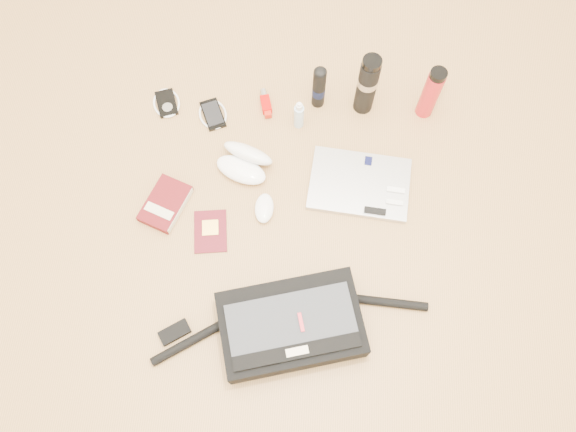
{
  "coord_description": "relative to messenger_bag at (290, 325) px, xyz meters",
  "views": [
    {
      "loc": [
        0.06,
        -0.6,
        1.69
      ],
      "look_at": [
        0.01,
        0.04,
        0.06
      ],
      "focal_mm": 35.0,
      "sensor_mm": 36.0,
      "label": 1
    }
  ],
  "objects": [
    {
      "name": "book",
      "position": [
        -0.43,
        0.37,
        -0.04
      ],
      "size": [
        0.17,
        0.2,
        0.03
      ],
      "rotation": [
        0.0,
        0.0,
        -0.36
      ],
      "color": "#4F0C0F",
      "rests_on": "ground"
    },
    {
      "name": "mouse",
      "position": [
        -0.11,
        0.38,
        -0.04
      ],
      "size": [
        0.06,
        0.1,
        0.03
      ],
      "rotation": [
        0.0,
        0.0,
        0.0
      ],
      "color": "white",
      "rests_on": "ground"
    },
    {
      "name": "laptop",
      "position": [
        0.2,
        0.49,
        -0.04
      ],
      "size": [
        0.34,
        0.25,
        0.03
      ],
      "rotation": [
        0.0,
        0.0,
        -0.09
      ],
      "color": "#ABABAD",
      "rests_on": "ground"
    },
    {
      "name": "thermos_black",
      "position": [
        0.2,
        0.79,
        0.08
      ],
      "size": [
        0.09,
        0.09,
        0.26
      ],
      "rotation": [
        0.0,
        0.0,
        0.32
      ],
      "color": "black",
      "rests_on": "ground"
    },
    {
      "name": "phone",
      "position": [
        -0.32,
        0.72,
        -0.05
      ],
      "size": [
        0.13,
        0.14,
        0.01
      ],
      "rotation": [
        0.0,
        0.0,
        0.41
      ],
      "color": "black",
      "rests_on": "ground"
    },
    {
      "name": "thermos_red",
      "position": [
        0.41,
        0.79,
        0.06
      ],
      "size": [
        0.08,
        0.08,
        0.22
      ],
      "rotation": [
        0.0,
        0.0,
        -0.4
      ],
      "color": "#B21C22",
      "rests_on": "ground"
    },
    {
      "name": "messenger_bag",
      "position": [
        0.0,
        0.0,
        0.0
      ],
      "size": [
        0.81,
        0.35,
        0.12
      ],
      "rotation": [
        0.0,
        0.0,
        0.26
      ],
      "color": "black",
      "rests_on": "ground"
    },
    {
      "name": "inhaler",
      "position": [
        -0.14,
        0.77,
        -0.04
      ],
      "size": [
        0.05,
        0.11,
        0.03
      ],
      "rotation": [
        0.0,
        0.0,
        0.25
      ],
      "color": "#B80301",
      "rests_on": "ground"
    },
    {
      "name": "passport",
      "position": [
        -0.28,
        0.29,
        -0.05
      ],
      "size": [
        0.12,
        0.16,
        0.01
      ],
      "rotation": [
        0.0,
        0.0,
        0.13
      ],
      "color": "#4F0C15",
      "rests_on": "ground"
    },
    {
      "name": "ipod",
      "position": [
        -0.48,
        0.76,
        -0.05
      ],
      "size": [
        0.12,
        0.12,
        0.01
      ],
      "rotation": [
        0.0,
        0.0,
        0.34
      ],
      "color": "black",
      "rests_on": "ground"
    },
    {
      "name": "sunglasses_case",
      "position": [
        -0.19,
        0.53,
        -0.02
      ],
      "size": [
        0.22,
        0.2,
        0.1
      ],
      "rotation": [
        0.0,
        0.0,
        -0.36
      ],
      "color": "white",
      "rests_on": "ground"
    },
    {
      "name": "spray_bottle",
      "position": [
        -0.02,
        0.71,
        0.0
      ],
      "size": [
        0.04,
        0.04,
        0.13
      ],
      "rotation": [
        0.0,
        0.0,
        -0.41
      ],
      "color": "#ABCBE2",
      "rests_on": "ground"
    },
    {
      "name": "aerosol_can",
      "position": [
        0.04,
        0.8,
        0.04
      ],
      "size": [
        0.05,
        0.05,
        0.19
      ],
      "rotation": [
        0.0,
        0.0,
        0.15
      ],
      "color": "black",
      "rests_on": "ground"
    },
    {
      "name": "ground",
      "position": [
        -0.04,
        0.3,
        -0.05
      ],
      "size": [
        4.0,
        4.0,
        0.0
      ],
      "primitive_type": "plane",
      "color": "#A27643",
      "rests_on": "ground"
    }
  ]
}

